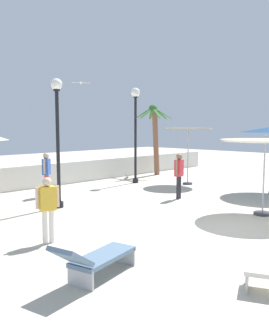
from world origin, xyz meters
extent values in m
plane|color=beige|center=(0.00, 0.00, 0.00)|extent=(56.00, 56.00, 0.00)
cube|color=silver|center=(0.00, 9.59, 0.52)|extent=(25.20, 0.30, 1.04)
cylinder|color=#333338|center=(2.36, 0.10, 0.04)|extent=(0.53, 0.53, 0.08)
cylinder|color=#A5A5AD|center=(2.36, 0.10, 1.17)|extent=(0.05, 0.05, 2.33)
cylinder|color=#B7AD93|center=(2.36, 0.10, 2.31)|extent=(2.68, 2.68, 0.06)
sphere|color=#99999E|center=(2.36, 0.10, 2.43)|extent=(0.08, 0.08, 0.08)
cylinder|color=#333338|center=(5.65, 5.32, 0.04)|extent=(0.45, 0.45, 0.08)
cylinder|color=#A5A5AD|center=(5.65, 5.32, 1.33)|extent=(0.05, 0.05, 2.65)
cylinder|color=#B7AD93|center=(5.65, 5.32, 2.63)|extent=(2.17, 2.17, 0.06)
sphere|color=#99999E|center=(5.65, 5.32, 2.75)|extent=(0.08, 0.08, 0.08)
cylinder|color=brown|center=(7.16, 8.62, 1.85)|extent=(0.55, 0.29, 3.72)
sphere|color=#31642D|center=(6.90, 8.62, 3.70)|extent=(0.47, 0.47, 0.47)
ellipsoid|color=#31642D|center=(7.51, 8.58, 3.44)|extent=(1.09, 0.27, 0.66)
ellipsoid|color=#31642D|center=(7.29, 9.09, 3.44)|extent=(0.85, 0.96, 0.66)
ellipsoid|color=#31642D|center=(6.70, 9.20, 3.44)|extent=(0.55, 1.09, 0.66)
ellipsoid|color=#31642D|center=(6.30, 8.58, 3.44)|extent=(1.10, 0.28, 0.66)
ellipsoid|color=#31642D|center=(6.61, 8.09, 3.44)|extent=(0.70, 1.05, 0.66)
ellipsoid|color=#31642D|center=(7.10, 8.05, 3.44)|extent=(0.54, 1.09, 0.66)
cylinder|color=black|center=(-1.45, 5.51, 0.10)|extent=(0.28, 0.28, 0.20)
cylinder|color=black|center=(-1.45, 5.51, 1.96)|extent=(0.12, 0.12, 3.91)
cylinder|color=black|center=(-1.45, 5.51, 3.91)|extent=(0.22, 0.22, 0.06)
sphere|color=white|center=(-1.45, 5.51, 4.10)|extent=(0.38, 0.38, 0.38)
cylinder|color=black|center=(4.27, 7.43, 0.10)|extent=(0.28, 0.28, 0.20)
cylinder|color=black|center=(4.27, 7.43, 2.06)|extent=(0.12, 0.12, 4.12)
cylinder|color=black|center=(4.27, 7.43, 4.12)|extent=(0.22, 0.22, 0.06)
sphere|color=white|center=(4.27, 7.43, 4.34)|extent=(0.44, 0.44, 0.44)
cube|color=#B7B7BC|center=(-2.78, -2.00, 0.17)|extent=(0.52, 0.26, 0.35)
cube|color=#B7B7BC|center=(-3.47, 0.32, 0.17)|extent=(0.16, 0.55, 0.35)
cube|color=#B7B7BC|center=(-4.74, 0.04, 0.17)|extent=(0.16, 0.55, 0.35)
cube|color=slate|center=(-4.10, 0.18, 0.35)|extent=(1.48, 0.83, 0.08)
cube|color=slate|center=(-4.97, -0.01, 0.62)|extent=(0.69, 0.66, 0.43)
cylinder|color=#26262D|center=(2.48, 3.48, 0.44)|extent=(0.12, 0.12, 0.87)
cylinder|color=#26262D|center=(2.63, 3.52, 0.44)|extent=(0.12, 0.12, 0.87)
cube|color=#D8333F|center=(2.55, 3.50, 1.18)|extent=(0.41, 0.32, 0.62)
sphere|color=#936B4C|center=(2.55, 3.50, 1.60)|extent=(0.24, 0.24, 0.24)
cylinder|color=#936B4C|center=(2.32, 3.44, 1.21)|extent=(0.08, 0.08, 0.55)
cylinder|color=#936B4C|center=(2.79, 3.56, 1.21)|extent=(0.08, 0.08, 0.55)
cylinder|color=silver|center=(-3.72, 2.47, 0.40)|extent=(0.12, 0.12, 0.79)
cylinder|color=silver|center=(-3.88, 2.51, 0.40)|extent=(0.12, 0.12, 0.79)
cube|color=gold|center=(-3.80, 2.49, 1.07)|extent=(0.41, 0.33, 0.56)
sphere|color=beige|center=(-3.80, 2.49, 1.46)|extent=(0.21, 0.21, 0.21)
cylinder|color=beige|center=(-3.57, 2.42, 1.10)|extent=(0.08, 0.08, 0.50)
cylinder|color=beige|center=(-4.03, 2.56, 1.10)|extent=(0.08, 0.08, 0.50)
cylinder|color=#D8333F|center=(-0.75, 7.41, 0.44)|extent=(0.12, 0.12, 0.87)
cylinder|color=#D8333F|center=(-0.63, 7.51, 0.44)|extent=(0.12, 0.12, 0.87)
cube|color=#3359B2|center=(-0.69, 7.46, 1.18)|extent=(0.43, 0.41, 0.62)
sphere|color=tan|center=(-0.69, 7.46, 1.60)|extent=(0.24, 0.24, 0.24)
cylinder|color=tan|center=(-0.87, 7.31, 1.21)|extent=(0.08, 0.08, 0.55)
cylinder|color=tan|center=(-0.50, 7.61, 1.21)|extent=(0.08, 0.08, 0.55)
ellipsoid|color=white|center=(4.20, 11.54, 5.11)|extent=(0.27, 0.33, 0.12)
sphere|color=white|center=(4.30, 11.68, 5.14)|extent=(0.10, 0.10, 0.10)
cube|color=silver|center=(3.99, 11.67, 5.13)|extent=(0.50, 0.39, 0.04)
cube|color=silver|center=(4.41, 11.40, 5.13)|extent=(0.50, 0.39, 0.04)
camera|label=1|loc=(-8.34, -4.73, 2.73)|focal=38.79mm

